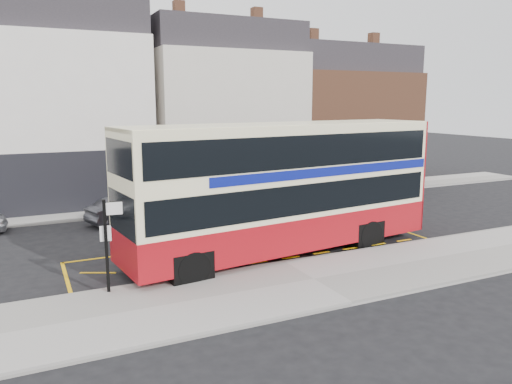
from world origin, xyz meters
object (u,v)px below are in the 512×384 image
double_decker_bus (284,186)px  car_white (338,185)px  bus_stop_post (108,236)px  street_tree_right (311,142)px  car_grey (127,209)px

double_decker_bus → car_white: double_decker_bus is taller
double_decker_bus → bus_stop_post: (-6.60, -1.54, -0.74)m
double_decker_bus → car_white: 12.28m
bus_stop_post → street_tree_right: size_ratio=0.60×
bus_stop_post → street_tree_right: 19.36m
car_grey → street_tree_right: size_ratio=0.83×
car_white → street_tree_right: size_ratio=0.97×
double_decker_bus → street_tree_right: 13.72m
street_tree_right → bus_stop_post: bearing=-138.9°
car_grey → car_white: bearing=-103.9°
car_grey → street_tree_right: street_tree_right is taller
bus_stop_post → double_decker_bus: bearing=18.7°
car_grey → street_tree_right: bearing=-92.9°
car_grey → car_white: 12.83m
bus_stop_post → car_white: (15.02, 10.28, -1.17)m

